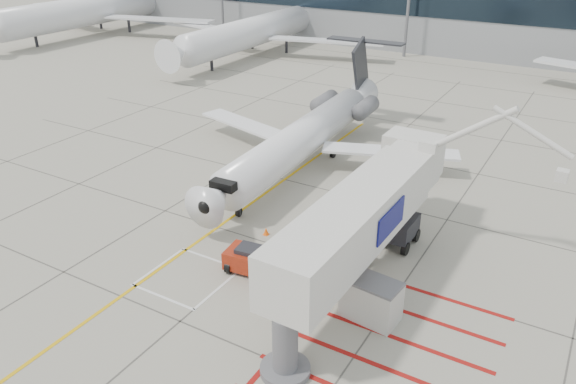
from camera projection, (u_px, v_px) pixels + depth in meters
The scene contains 9 objects.
ground_plane at pixel (230, 279), 29.33m from camera, with size 260.00×260.00×0.00m, color gray.
regional_jet at pixel (288, 128), 39.07m from camera, with size 22.66×28.57×7.49m, color white, non-canonical shape.
jet_bridge at pixel (355, 231), 26.49m from camera, with size 8.66×18.28×7.31m, color silver, non-canonical shape.
pushback_tug at pixel (251, 259), 29.65m from camera, with size 2.61×1.63×1.52m, color #9C240F, non-canonical shape.
baggage_cart at pixel (351, 251), 30.54m from camera, with size 2.01×1.27×1.27m, color #4F4E53, non-canonical shape.
ground_power_unit at pixel (371, 300), 26.03m from camera, with size 2.61×1.52×2.07m, color beige, non-canonical shape.
cone_nose at pixel (209, 211), 35.50m from camera, with size 0.34×0.34×0.47m, color orange.
cone_side at pixel (266, 231), 33.26m from camera, with size 0.34×0.34×0.47m, color #FF5C0D.
bg_aircraft_b at pixel (261, 11), 74.93m from camera, with size 33.92×37.69×11.31m, color silver, non-canonical shape.
Camera 1 is at (14.90, -19.43, 17.04)m, focal length 35.00 mm.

